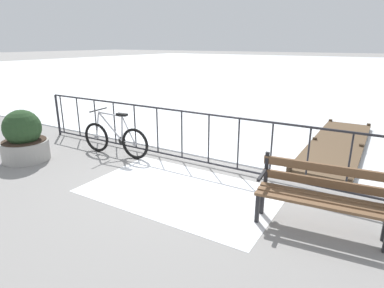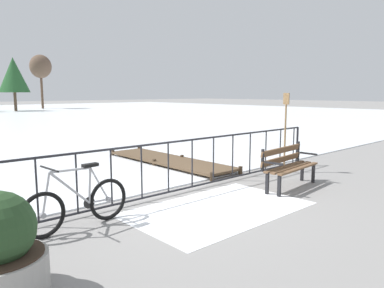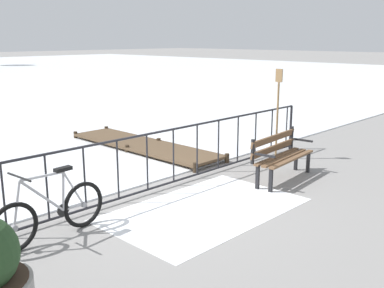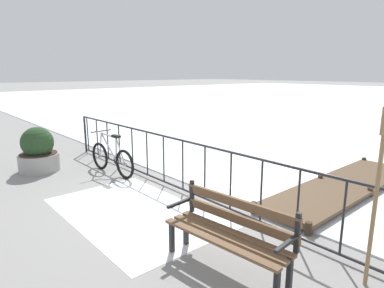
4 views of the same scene
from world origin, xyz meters
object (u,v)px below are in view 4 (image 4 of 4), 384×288
planter_with_shrub (38,152)px  oar_upright (377,188)px  bicycle_near_railing (112,158)px  park_bench (230,228)px

planter_with_shrub → oar_upright: size_ratio=0.53×
planter_with_shrub → oar_upright: bearing=11.2°
bicycle_near_railing → park_bench: (4.33, -0.72, 0.14)m
park_bench → oar_upright: bearing=36.3°
planter_with_shrub → oar_upright: (6.92, 1.37, 0.67)m
planter_with_shrub → oar_upright: 7.09m
park_bench → planter_with_shrub: (-5.70, -0.47, -0.05)m
park_bench → oar_upright: oar_upright is taller
park_bench → oar_upright: 1.64m
bicycle_near_railing → planter_with_shrub: bearing=-139.0°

